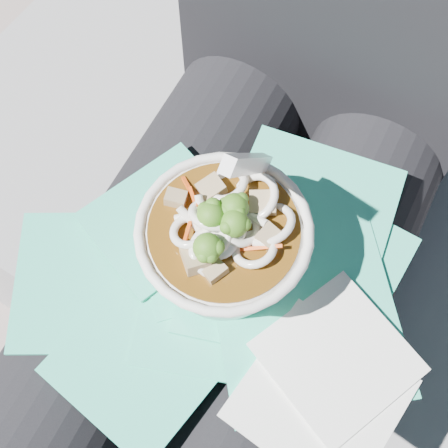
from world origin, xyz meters
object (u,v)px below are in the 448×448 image
at_px(person_body, 260,211).
at_px(plastic_bag, 225,274).
at_px(lap, 223,289).
at_px(stone_ledge, 265,272).
at_px(udon_bowl, 224,243).

distance_m(person_body, plastic_bag, 0.12).
distance_m(lap, person_body, 0.10).
bearing_deg(plastic_bag, stone_ledge, 93.13).
bearing_deg(stone_ledge, udon_bowl, -87.85).
bearing_deg(plastic_bag, lap, 124.22).
bearing_deg(udon_bowl, plastic_bag, -55.65).
height_order(stone_ledge, udon_bowl, udon_bowl).
height_order(person_body, udon_bowl, person_body).
distance_m(person_body, udon_bowl, 0.16).
bearing_deg(udon_bowl, person_body, 93.38).
relative_size(stone_ledge, udon_bowl, 5.13).
relative_size(person_body, plastic_bag, 2.41).
xyz_separation_m(stone_ledge, person_body, (0.00, -0.06, 0.33)).
bearing_deg(person_body, plastic_bag, -85.16).
bearing_deg(person_body, stone_ledge, 90.00).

